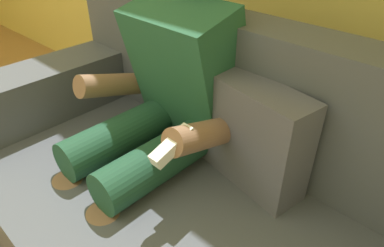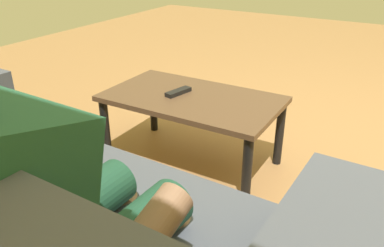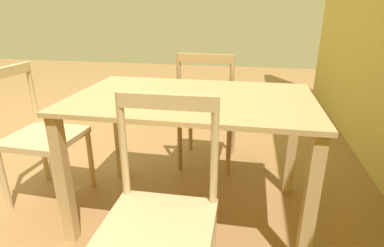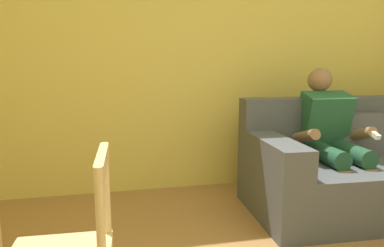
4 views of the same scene
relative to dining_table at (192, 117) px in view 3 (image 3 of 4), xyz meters
name	(u,v)px [view 3 (image 3 of 4)]	position (x,y,z in m)	size (l,w,h in m)	color
dining_table	(192,117)	(0.00, 0.00, 0.00)	(1.32, 0.83, 0.76)	tan
dining_chair_near_wall	(159,222)	(0.00, 0.68, -0.20)	(0.43, 0.43, 0.91)	#D1B27F
dining_chair_facing_couch	(40,137)	(0.99, 0.00, -0.20)	(0.44, 0.44, 0.88)	#D1B27F
dining_chair_by_doorway	(208,111)	(0.00, -0.68, -0.19)	(0.43, 0.43, 0.92)	tan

